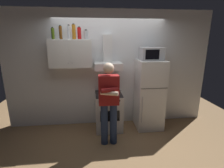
{
  "coord_description": "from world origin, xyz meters",
  "views": [
    {
      "loc": [
        -0.37,
        -3.35,
        2.04
      ],
      "look_at": [
        0.0,
        0.0,
        1.15
      ],
      "focal_mm": 26.94,
      "sensor_mm": 36.0,
      "label": 1
    }
  ],
  "objects": [
    {
      "name": "bottle_beer_brown",
      "position": [
        -1.03,
        0.36,
        2.18
      ],
      "size": [
        0.06,
        0.06,
        0.28
      ],
      "color": "brown",
      "rests_on": "upper_cabinet"
    },
    {
      "name": "back_wall_tiled",
      "position": [
        0.0,
        0.6,
        1.35
      ],
      "size": [
        4.8,
        0.1,
        2.7
      ],
      "primitive_type": "cube",
      "color": "white",
      "rests_on": "ground_plane"
    },
    {
      "name": "person_standing",
      "position": [
        -0.1,
        -0.36,
        0.9
      ],
      "size": [
        0.38,
        0.33,
        1.64
      ],
      "color": "navy",
      "rests_on": "ground_plane"
    },
    {
      "name": "bottle_olive_oil",
      "position": [
        -1.18,
        0.34,
        2.16
      ],
      "size": [
        0.06,
        0.06,
        0.24
      ],
      "color": "#4C6B19",
      "rests_on": "upper_cabinet"
    },
    {
      "name": "stove_oven",
      "position": [
        -0.05,
        0.25,
        0.43
      ],
      "size": [
        0.6,
        0.62,
        0.87
      ],
      "color": "white",
      "rests_on": "ground_plane"
    },
    {
      "name": "bottle_liquor_amber",
      "position": [
        -0.76,
        0.34,
        2.2
      ],
      "size": [
        0.08,
        0.08,
        0.31
      ],
      "color": "#B7721E",
      "rests_on": "upper_cabinet"
    },
    {
      "name": "refrigerator",
      "position": [
        0.9,
        0.25,
        0.8
      ],
      "size": [
        0.6,
        0.62,
        1.6
      ],
      "color": "white",
      "rests_on": "ground_plane"
    },
    {
      "name": "ground_plane",
      "position": [
        0.0,
        0.0,
        0.0
      ],
      "size": [
        7.0,
        7.0,
        0.0
      ],
      "primitive_type": "plane",
      "color": "olive"
    },
    {
      "name": "upper_cabinet",
      "position": [
        -0.85,
        0.37,
        1.75
      ],
      "size": [
        0.9,
        0.37,
        0.6
      ],
      "color": "white"
    },
    {
      "name": "bottle_vodka_clear",
      "position": [
        -0.86,
        0.37,
        2.19
      ],
      "size": [
        0.07,
        0.07,
        0.29
      ],
      "color": "silver",
      "rests_on": "upper_cabinet"
    },
    {
      "name": "cooking_pot",
      "position": [
        0.08,
        0.13,
        0.92
      ],
      "size": [
        0.27,
        0.17,
        0.09
      ],
      "color": "#B7BABF",
      "rests_on": "stove_oven"
    },
    {
      "name": "range_hood",
      "position": [
        -0.05,
        0.38,
        1.6
      ],
      "size": [
        0.6,
        0.44,
        0.75
      ],
      "color": "white"
    },
    {
      "name": "bottle_canister_steel",
      "position": [
        -0.51,
        0.4,
        2.14
      ],
      "size": [
        0.1,
        0.1,
        0.2
      ],
      "color": "#B2B5BA",
      "rests_on": "upper_cabinet"
    },
    {
      "name": "bottle_soda_red",
      "position": [
        -0.65,
        0.4,
        2.17
      ],
      "size": [
        0.08,
        0.08,
        0.26
      ],
      "color": "red",
      "rests_on": "upper_cabinet"
    },
    {
      "name": "microwave",
      "position": [
        0.9,
        0.27,
        1.74
      ],
      "size": [
        0.48,
        0.37,
        0.28
      ],
      "color": "#B7BABF",
      "rests_on": "refrigerator"
    }
  ]
}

